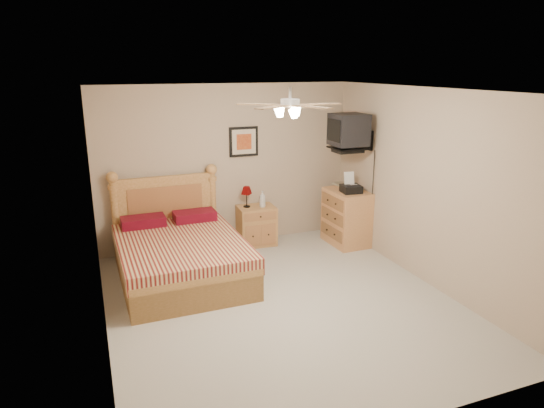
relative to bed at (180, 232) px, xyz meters
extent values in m
plane|color=#A9A599|center=(0.98, -1.12, -0.66)|extent=(4.50, 4.50, 0.00)
cube|color=white|center=(0.98, -1.12, 1.84)|extent=(4.00, 4.50, 0.04)
cube|color=tan|center=(0.98, 1.13, 0.59)|extent=(4.00, 0.04, 2.50)
cube|color=tan|center=(0.98, -3.37, 0.59)|extent=(4.00, 0.04, 2.50)
cube|color=tan|center=(-1.02, -1.12, 0.59)|extent=(0.04, 4.50, 2.50)
cube|color=tan|center=(2.98, -1.12, 0.59)|extent=(0.04, 4.50, 2.50)
cube|color=#AB824A|center=(1.37, 0.88, -0.35)|extent=(0.59, 0.46, 0.62)
imported|color=silver|center=(1.46, 0.84, 0.09)|extent=(0.12, 0.12, 0.26)
cube|color=black|center=(1.25, 1.11, 0.96)|extent=(0.46, 0.04, 0.46)
cube|color=#B6773F|center=(2.71, 0.40, -0.23)|extent=(0.54, 0.76, 0.87)
imported|color=#B8B194|center=(2.68, 0.70, 0.23)|extent=(0.26, 0.32, 0.03)
imported|color=gray|center=(2.69, 0.70, 0.25)|extent=(0.24, 0.30, 0.02)
camera|label=1|loc=(-1.03, -6.01, 2.09)|focal=32.00mm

